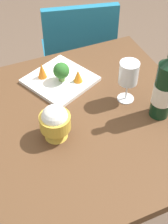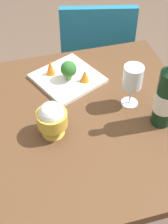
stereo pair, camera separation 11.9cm
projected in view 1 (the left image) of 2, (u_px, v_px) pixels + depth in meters
name	position (u px, v px, depth m)	size (l,w,h in m)	color
ground_plane	(84.00, 209.00, 1.73)	(8.00, 8.00, 0.00)	brown
dining_table	(84.00, 132.00, 1.28)	(0.88, 0.88, 0.73)	brown
chair_by_wall	(79.00, 52.00, 1.86)	(0.48, 0.48, 0.85)	teal
wine_bottle	(164.00, 88.00, 1.14)	(0.08, 0.08, 0.33)	black
wine_glass	(129.00, 74.00, 1.20)	(0.08, 0.08, 0.18)	white
rice_bowl	(55.00, 122.00, 1.10)	(0.11, 0.11, 0.14)	gold
serving_plate	(60.00, 80.00, 1.36)	(0.33, 0.33, 0.02)	white
broccoli_floret	(61.00, 71.00, 1.31)	(0.07, 0.07, 0.09)	#729E4C
carrot_garnish_left	(42.00, 71.00, 1.34)	(0.04, 0.04, 0.07)	orange
carrot_garnish_right	(78.00, 76.00, 1.33)	(0.04, 0.04, 0.06)	orange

